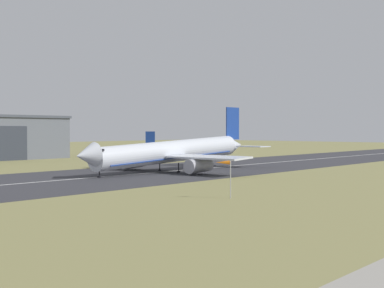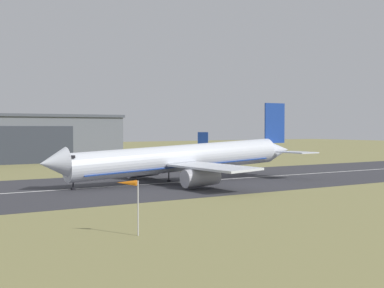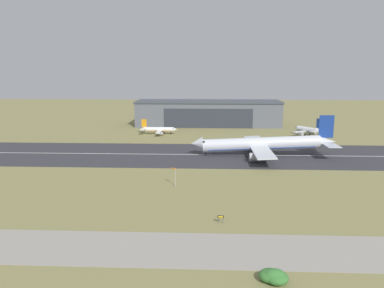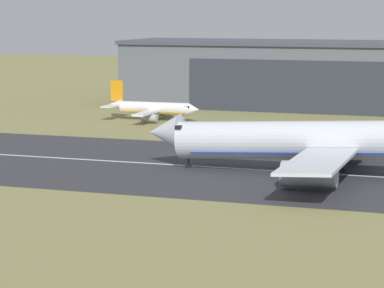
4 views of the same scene
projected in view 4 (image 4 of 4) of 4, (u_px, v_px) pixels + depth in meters
The scene contains 6 objects.
ground_plane at pixel (84, 285), 73.81m from camera, with size 697.50×697.50×0.00m, color olive.
runway_strip at pixel (263, 170), 127.00m from camera, with size 457.50×44.21×0.06m, color #333338.
runway_centreline at pixel (263, 170), 126.99m from camera, with size 411.75×0.70×0.01m, color silver.
hangar_building at pixel (315, 75), 207.05m from camera, with size 88.73×24.78×15.34m.
airplane_landing at pixel (346, 142), 121.41m from camera, with size 57.57×45.39×16.51m.
airplane_parked_west at pixel (153, 109), 184.64m from camera, with size 19.75×20.61×7.98m.
Camera 4 is at (31.86, -7.51, 22.11)m, focal length 85.00 mm.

